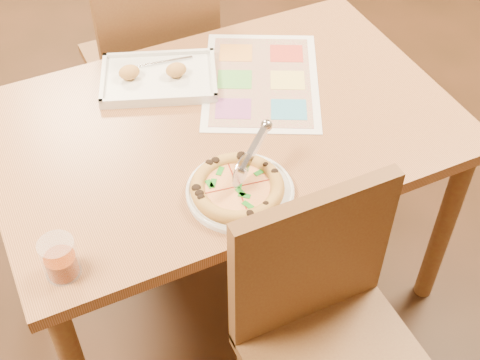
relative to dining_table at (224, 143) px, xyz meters
name	(u,v)px	position (x,y,z in m)	size (l,w,h in m)	color
dining_table	(224,143)	(0.00, 0.00, 0.00)	(1.30, 0.85, 0.72)	#9C663E
chair_near	(326,316)	(0.00, -0.60, -0.07)	(0.42, 0.42, 0.47)	brown
chair_far	(154,52)	(0.00, 0.60, -0.07)	(0.42, 0.42, 0.47)	brown
plate	(240,192)	(-0.08, -0.28, 0.09)	(0.27, 0.27, 0.01)	silver
pizza	(237,188)	(-0.08, -0.28, 0.11)	(0.24, 0.24, 0.04)	#BD8D40
pizza_cutter	(250,156)	(-0.04, -0.25, 0.18)	(0.15, 0.11, 0.10)	silver
appetizer_tray	(158,78)	(-0.10, 0.24, 0.10)	(0.40, 0.34, 0.06)	silver
glass_tumbler	(60,260)	(-0.54, -0.32, 0.13)	(0.08, 0.08, 0.10)	maroon
menu	(261,80)	(0.18, 0.12, 0.09)	(0.34, 0.48, 0.01)	silver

